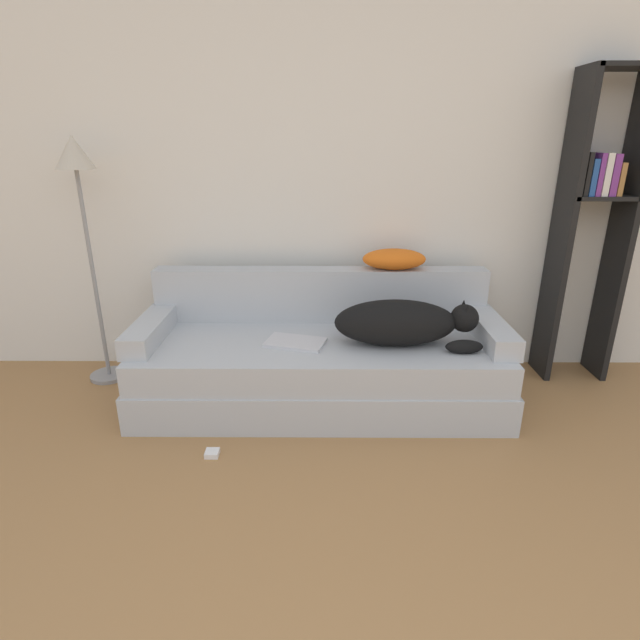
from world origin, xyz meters
The scene contains 11 objects.
wall_back centered at (0.00, 2.87, 1.35)m, with size 7.74×0.06×2.70m.
couch centered at (-0.19, 2.31, 0.19)m, with size 2.05×0.80×0.38m.
couch_backrest centered at (-0.19, 2.64, 0.55)m, with size 2.01×0.15×0.32m.
couch_arm_left centered at (-1.14, 2.30, 0.44)m, with size 0.15×0.61×0.11m.
couch_arm_right centered at (0.76, 2.30, 0.44)m, with size 0.15×0.61×0.11m.
dog centered at (0.25, 2.24, 0.51)m, with size 0.78×0.30×0.25m.
laptop centered at (-0.33, 2.24, 0.39)m, with size 0.36×0.27×0.02m.
throw_pillow centered at (0.25, 2.64, 0.77)m, with size 0.38×0.21×0.12m.
bookshelf centered at (1.42, 2.68, 1.02)m, with size 0.39×0.26×1.82m.
floor_lamp centered at (-1.55, 2.59, 1.16)m, with size 0.23×0.23×1.47m.
power_adapter centered at (-0.71, 1.75, 0.01)m, with size 0.07×0.07×0.03m.
Camera 1 is at (-0.17, -0.29, 1.45)m, focal length 28.00 mm.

